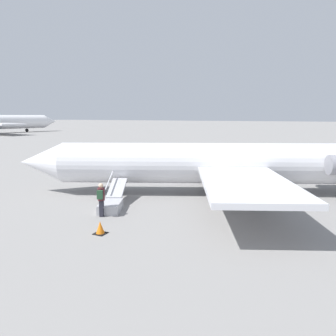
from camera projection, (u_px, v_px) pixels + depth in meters
ground_plane at (214, 194)px, 21.79m from camera, size 600.00×600.00×0.00m
airplane_main at (228, 163)px, 21.43m from camera, size 25.11×19.50×6.94m
boarding_stairs at (112, 202)px, 18.14m from camera, size 2.60×4.07×1.72m
passenger at (101, 198)px, 16.68m from camera, size 0.46×0.57×1.74m
traffic_cone_near_stairs at (100, 228)px, 14.34m from camera, size 0.51×0.51×0.56m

